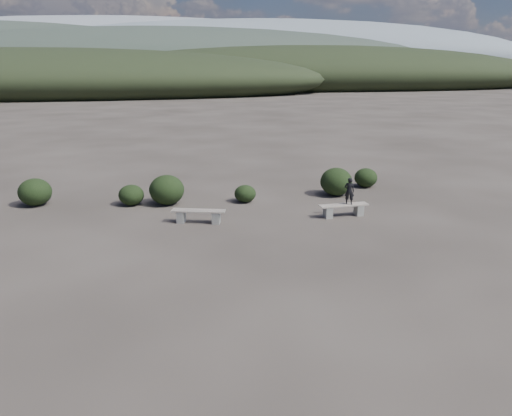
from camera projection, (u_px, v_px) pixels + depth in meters
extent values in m
plane|color=#2F2925|center=(281.00, 283.00, 13.37)|extent=(1200.00, 1200.00, 0.00)
cube|color=gray|center=(181.00, 217.00, 18.43)|extent=(0.37, 0.44, 0.44)
cube|color=gray|center=(216.00, 218.00, 18.32)|extent=(0.37, 0.44, 0.44)
cube|color=gray|center=(198.00, 211.00, 18.31)|extent=(2.01, 0.92, 0.05)
cube|color=gray|center=(328.00, 212.00, 19.00)|extent=(0.29, 0.39, 0.43)
cube|color=gray|center=(359.00, 210.00, 19.31)|extent=(0.29, 0.39, 0.43)
cube|color=gray|center=(344.00, 205.00, 19.09)|extent=(1.94, 0.54, 0.05)
imported|color=black|center=(349.00, 191.00, 18.98)|extent=(0.45, 0.38, 1.04)
ellipsoid|color=black|center=(131.00, 195.00, 20.67)|extent=(1.04, 1.04, 0.85)
ellipsoid|color=black|center=(167.00, 190.00, 20.72)|extent=(1.45, 1.45, 1.24)
ellipsoid|color=black|center=(245.00, 194.00, 21.13)|extent=(0.92, 0.92, 0.73)
ellipsoid|color=black|center=(336.00, 182.00, 22.16)|extent=(1.42, 1.42, 1.24)
ellipsoid|color=black|center=(366.00, 178.00, 23.72)|extent=(1.08, 1.08, 0.90)
ellipsoid|color=black|center=(35.00, 192.00, 20.59)|extent=(1.34, 1.34, 1.13)
ellipsoid|color=black|center=(43.00, 81.00, 93.46)|extent=(110.00, 40.00, 12.00)
ellipsoid|color=black|center=(319.00, 75.00, 122.48)|extent=(120.00, 44.00, 14.00)
ellipsoid|color=#303A31|center=(171.00, 65.00, 163.17)|extent=(190.00, 64.00, 24.00)
ellipsoid|color=slate|center=(283.00, 57.00, 306.25)|extent=(340.00, 110.00, 44.00)
ellipsoid|color=gray|center=(126.00, 55.00, 383.01)|extent=(460.00, 140.00, 56.00)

